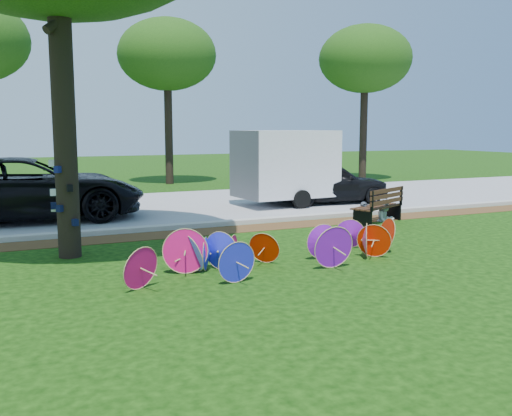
{
  "coord_description": "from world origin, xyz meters",
  "views": [
    {
      "loc": [
        -4.28,
        -8.64,
        2.54
      ],
      "look_at": [
        0.5,
        2.0,
        0.9
      ],
      "focal_mm": 40.0,
      "sensor_mm": 36.0,
      "label": 1
    }
  ],
  "objects_px": {
    "parasol_pile": "(276,247)",
    "park_bench": "(376,205)",
    "black_van": "(28,189)",
    "person_right": "(386,200)",
    "cargo_trailer": "(286,164)",
    "person_left": "(365,203)",
    "dark_pickup": "(328,183)"
  },
  "relations": [
    {
      "from": "dark_pickup",
      "to": "cargo_trailer",
      "type": "xyz_separation_m",
      "value": [
        -1.52,
        0.17,
        0.68
      ]
    },
    {
      "from": "black_van",
      "to": "park_bench",
      "type": "relative_size",
      "value": 3.49
    },
    {
      "from": "cargo_trailer",
      "to": "person_left",
      "type": "xyz_separation_m",
      "value": [
        0.26,
        -4.13,
        -0.82
      ]
    },
    {
      "from": "person_left",
      "to": "black_van",
      "type": "bearing_deg",
      "value": 172.38
    },
    {
      "from": "cargo_trailer",
      "to": "person_right",
      "type": "height_order",
      "value": "cargo_trailer"
    },
    {
      "from": "cargo_trailer",
      "to": "person_left",
      "type": "relative_size",
      "value": 2.77
    },
    {
      "from": "dark_pickup",
      "to": "person_right",
      "type": "xyz_separation_m",
      "value": [
        -0.56,
        -3.96,
        -0.1
      ]
    },
    {
      "from": "black_van",
      "to": "person_right",
      "type": "relative_size",
      "value": 5.18
    },
    {
      "from": "cargo_trailer",
      "to": "black_van",
      "type": "bearing_deg",
      "value": 175.18
    },
    {
      "from": "park_bench",
      "to": "person_right",
      "type": "xyz_separation_m",
      "value": [
        0.35,
        0.05,
        0.14
      ]
    },
    {
      "from": "black_van",
      "to": "cargo_trailer",
      "type": "bearing_deg",
      "value": -87.38
    },
    {
      "from": "park_bench",
      "to": "person_left",
      "type": "bearing_deg",
      "value": 146.95
    },
    {
      "from": "cargo_trailer",
      "to": "person_right",
      "type": "bearing_deg",
      "value": -81.1
    },
    {
      "from": "dark_pickup",
      "to": "cargo_trailer",
      "type": "relative_size",
      "value": 1.33
    },
    {
      "from": "black_van",
      "to": "person_right",
      "type": "height_order",
      "value": "black_van"
    },
    {
      "from": "parasol_pile",
      "to": "black_van",
      "type": "xyz_separation_m",
      "value": [
        -3.91,
        7.57,
        0.52
      ]
    },
    {
      "from": "person_left",
      "to": "cargo_trailer",
      "type": "bearing_deg",
      "value": 113.2
    },
    {
      "from": "parasol_pile",
      "to": "black_van",
      "type": "distance_m",
      "value": 8.53
    },
    {
      "from": "dark_pickup",
      "to": "person_right",
      "type": "relative_size",
      "value": 3.41
    },
    {
      "from": "person_left",
      "to": "dark_pickup",
      "type": "bearing_deg",
      "value": 91.95
    },
    {
      "from": "person_right",
      "to": "black_van",
      "type": "bearing_deg",
      "value": 148.57
    },
    {
      "from": "person_left",
      "to": "person_right",
      "type": "bearing_deg",
      "value": 19.61
    },
    {
      "from": "parasol_pile",
      "to": "park_bench",
      "type": "xyz_separation_m",
      "value": [
        4.64,
        3.3,
        0.12
      ]
    },
    {
      "from": "black_van",
      "to": "dark_pickup",
      "type": "height_order",
      "value": "black_van"
    },
    {
      "from": "dark_pickup",
      "to": "cargo_trailer",
      "type": "height_order",
      "value": "cargo_trailer"
    },
    {
      "from": "park_bench",
      "to": "person_left",
      "type": "relative_size",
      "value": 1.61
    },
    {
      "from": "black_van",
      "to": "dark_pickup",
      "type": "xyz_separation_m",
      "value": [
        9.46,
        -0.26,
        -0.17
      ]
    },
    {
      "from": "park_bench",
      "to": "person_left",
      "type": "xyz_separation_m",
      "value": [
        -0.35,
        0.05,
        0.09
      ]
    },
    {
      "from": "black_van",
      "to": "dark_pickup",
      "type": "distance_m",
      "value": 9.46
    },
    {
      "from": "black_van",
      "to": "cargo_trailer",
      "type": "distance_m",
      "value": 7.96
    },
    {
      "from": "cargo_trailer",
      "to": "person_left",
      "type": "height_order",
      "value": "cargo_trailer"
    },
    {
      "from": "person_right",
      "to": "park_bench",
      "type": "bearing_deg",
      "value": -177.94
    }
  ]
}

